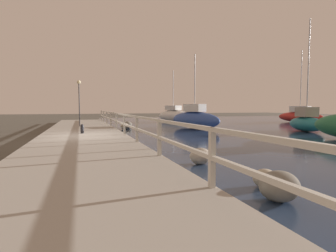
% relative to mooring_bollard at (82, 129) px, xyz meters
% --- Properties ---
extents(ground_plane, '(120.00, 120.00, 0.00)m').
position_rel_mooring_bollard_xyz_m(ground_plane, '(0.05, -1.26, -0.54)').
color(ground_plane, '#4C473D').
extents(dock_walkway, '(4.33, 36.00, 0.29)m').
position_rel_mooring_bollard_xyz_m(dock_walkway, '(0.05, -1.26, -0.40)').
color(dock_walkway, '#9E998E').
rests_on(dock_walkway, ground).
extents(railing, '(0.10, 32.50, 1.08)m').
position_rel_mooring_bollard_xyz_m(railing, '(2.12, -1.26, 0.48)').
color(railing, beige).
rests_on(railing, dock_walkway).
extents(boulder_water_edge, '(0.75, 0.67, 0.56)m').
position_rel_mooring_bollard_xyz_m(boulder_water_edge, '(3.33, -11.28, -0.26)').
color(boulder_water_edge, '#666056').
rests_on(boulder_water_edge, ground).
extents(boulder_upstream, '(0.53, 0.47, 0.40)m').
position_rel_mooring_bollard_xyz_m(boulder_upstream, '(3.65, -10.49, -0.35)').
color(boulder_upstream, gray).
rests_on(boulder_upstream, ground).
extents(boulder_downstream, '(0.66, 0.59, 0.49)m').
position_rel_mooring_bollard_xyz_m(boulder_downstream, '(3.33, -7.98, -0.30)').
color(boulder_downstream, gray).
rests_on(boulder_downstream, ground).
extents(boulder_near_dock, '(0.74, 0.67, 0.56)m').
position_rel_mooring_bollard_xyz_m(boulder_near_dock, '(3.62, 6.62, -0.27)').
color(boulder_near_dock, '#666056').
rests_on(boulder_near_dock, ground).
extents(boulder_far_strip, '(0.66, 0.59, 0.49)m').
position_rel_mooring_bollard_xyz_m(boulder_far_strip, '(3.20, 5.48, -0.30)').
color(boulder_far_strip, gray).
rests_on(boulder_far_strip, ground).
extents(mooring_bollard, '(0.18, 0.18, 0.51)m').
position_rel_mooring_bollard_xyz_m(mooring_bollard, '(0.00, 0.00, 0.00)').
color(mooring_bollard, black).
rests_on(mooring_bollard, dock_walkway).
extents(dock_lamp, '(0.28, 0.28, 3.46)m').
position_rel_mooring_bollard_xyz_m(dock_lamp, '(-0.14, 5.88, 2.34)').
color(dock_lamp, '#2D2D33').
rests_on(dock_lamp, dock_walkway).
extents(sailboat_teal, '(2.11, 3.57, 7.83)m').
position_rel_mooring_bollard_xyz_m(sailboat_teal, '(15.12, -0.60, 0.15)').
color(sailboat_teal, '#1E707A').
rests_on(sailboat_teal, water_surface).
extents(sailboat_red, '(3.02, 5.34, 8.19)m').
position_rel_mooring_bollard_xyz_m(sailboat_red, '(23.89, 8.69, 0.21)').
color(sailboat_red, red).
rests_on(sailboat_red, water_surface).
extents(sailboat_blue, '(2.86, 5.48, 5.93)m').
position_rel_mooring_bollard_xyz_m(sailboat_blue, '(8.66, 4.29, 0.25)').
color(sailboat_blue, '#2D4C9E').
rests_on(sailboat_blue, water_surface).
extents(sailboat_white, '(3.30, 4.96, 5.95)m').
position_rel_mooring_bollard_xyz_m(sailboat_white, '(10.23, 13.82, 0.26)').
color(sailboat_white, white).
rests_on(sailboat_white, water_surface).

